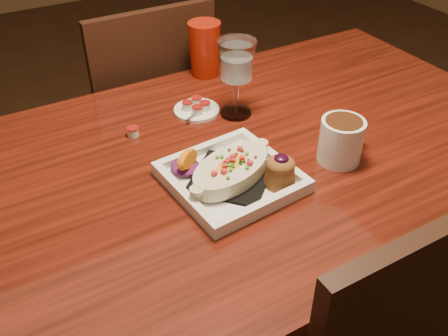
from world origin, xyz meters
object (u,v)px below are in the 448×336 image
table (242,185)px  red_tumbler (205,49)px  plate (236,173)px  saucer (197,109)px  goblet (237,65)px  coffee_mug (342,138)px  chair_far (147,119)px

table → red_tumbler: size_ratio=9.54×
plate → red_tumbler: bearing=64.3°
saucer → table: bearing=-87.4°
table → plate: size_ratio=5.56×
goblet → plate: bearing=-121.1°
red_tumbler → saucer: bearing=-124.0°
coffee_mug → plate: bearing=156.0°
chair_far → goblet: goblet is taller
table → goblet: goblet is taller
plate → goblet: (0.15, 0.25, 0.11)m
plate → goblet: bearing=54.3°
goblet → coffee_mug: bearing=-70.5°
chair_far → goblet: size_ratio=4.65×
saucer → red_tumbler: red_tumbler is taller
chair_far → plate: 0.77m
coffee_mug → goblet: (-0.10, 0.29, 0.08)m
plate → coffee_mug: 0.26m
chair_far → plate: bearing=84.1°
chair_far → saucer: size_ratio=7.79×
plate → saucer: bearing=73.5°
chair_far → saucer: 0.48m
coffee_mug → goblet: 0.32m
table → goblet: size_ratio=7.50×
plate → red_tumbler: red_tumbler is taller
plate → coffee_mug: coffee_mug is taller
coffee_mug → red_tumbler: size_ratio=0.87×
table → goblet: 0.29m
table → coffee_mug: coffee_mug is taller
coffee_mug → goblet: size_ratio=0.68×
plate → coffee_mug: size_ratio=1.98×
coffee_mug → saucer: 0.40m
chair_far → red_tumbler: bearing=116.5°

